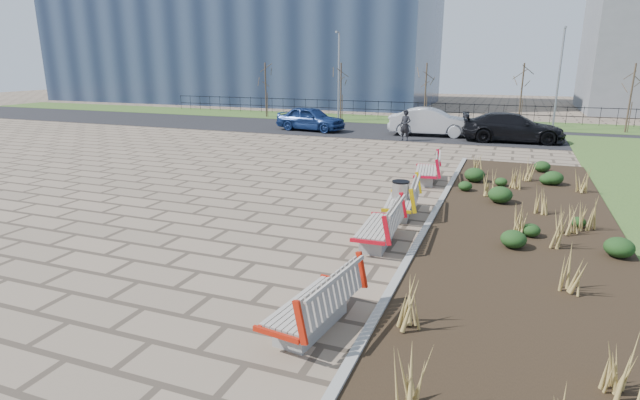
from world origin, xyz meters
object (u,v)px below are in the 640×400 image
at_px(car_black, 513,127).
at_px(lamp_west, 339,77).
at_px(car_blue, 311,119).
at_px(bench_a, 312,300).
at_px(lamp_east, 559,80).
at_px(litter_bin, 400,198).
at_px(bench_d, 426,169).
at_px(car_silver, 431,122).
at_px(bench_b, 378,224).
at_px(bench_c, 401,198).
at_px(pedestrian, 405,125).

bearing_deg(car_black, lamp_west, 58.61).
bearing_deg(lamp_west, car_blue, -89.20).
bearing_deg(bench_a, lamp_west, 115.95).
height_order(car_blue, lamp_west, lamp_west).
height_order(lamp_west, lamp_east, same).
bearing_deg(lamp_west, car_black, -25.67).
distance_m(litter_bin, car_black, 15.23).
height_order(bench_d, car_silver, car_silver).
relative_size(litter_bin, car_black, 0.18).
distance_m(bench_b, bench_d, 6.66).
bearing_deg(lamp_west, bench_c, -66.47).
bearing_deg(bench_a, car_blue, 119.90).
distance_m(pedestrian, lamp_west, 9.96).
xyz_separation_m(bench_b, car_black, (2.70, 17.50, 0.28)).
xyz_separation_m(bench_a, bench_d, (0.00, 10.78, 0.00)).
xyz_separation_m(pedestrian, lamp_west, (-6.34, 7.35, 2.20)).
distance_m(bench_a, lamp_east, 27.82).
bearing_deg(litter_bin, lamp_west, 113.54).
bearing_deg(car_black, bench_c, 164.09).
bearing_deg(lamp_west, bench_a, -71.72).
xyz_separation_m(bench_d, car_silver, (-1.68, 11.53, 0.30)).
relative_size(bench_d, car_silver, 0.44).
bearing_deg(car_silver, bench_b, -178.95).
height_order(pedestrian, car_black, pedestrian).
xyz_separation_m(pedestrian, lamp_east, (7.66, 7.35, 2.20)).
relative_size(pedestrian, lamp_east, 0.28).
height_order(litter_bin, lamp_west, lamp_west).
relative_size(bench_c, car_black, 0.40).
distance_m(bench_d, pedestrian, 9.50).
bearing_deg(bench_c, lamp_west, 107.28).
bearing_deg(pedestrian, car_black, 34.64).
xyz_separation_m(bench_c, litter_bin, (-0.02, 0.06, -0.03)).
distance_m(pedestrian, car_silver, 2.61).
bearing_deg(car_blue, lamp_east, -60.96).
height_order(car_blue, car_black, car_black).
relative_size(bench_d, litter_bin, 2.22).
distance_m(bench_c, lamp_east, 21.42).
bearing_deg(litter_bin, bench_b, -89.49).
bearing_deg(bench_d, car_blue, 121.34).
bearing_deg(car_silver, litter_bin, -178.19).
height_order(car_silver, car_black, car_silver).
xyz_separation_m(litter_bin, lamp_west, (-8.98, 20.61, 2.57)).
bearing_deg(car_black, litter_bin, 163.97).
distance_m(bench_a, pedestrian, 20.07).
xyz_separation_m(bench_a, car_silver, (-1.68, 22.31, 0.30)).
height_order(bench_d, lamp_west, lamp_west).
xyz_separation_m(litter_bin, car_silver, (-1.66, 15.67, 0.33)).
relative_size(bench_c, car_blue, 0.49).
distance_m(bench_b, lamp_west, 24.94).
xyz_separation_m(car_black, lamp_east, (2.30, 5.63, 2.26)).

